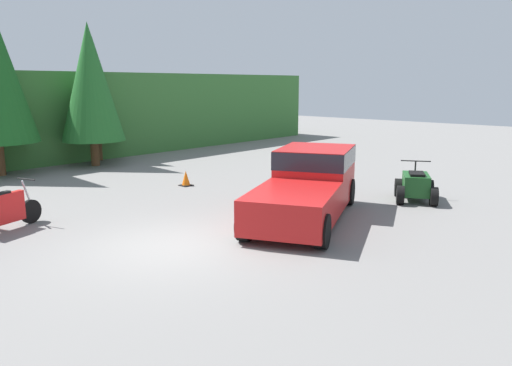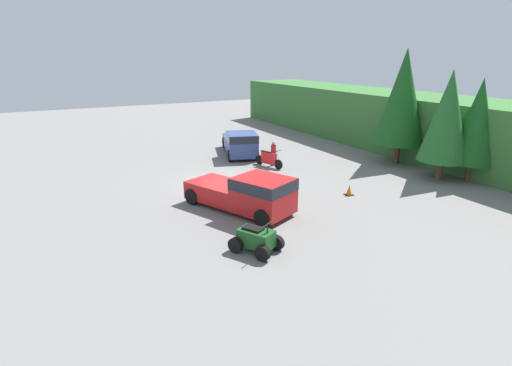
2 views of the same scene
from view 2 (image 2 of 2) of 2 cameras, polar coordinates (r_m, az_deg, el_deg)
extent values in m
plane|color=slate|center=(22.76, -4.67, -0.17)|extent=(80.00, 80.00, 0.00)
cube|color=#387033|center=(31.93, 22.85, 7.60)|extent=(44.00, 6.00, 4.20)
cylinder|color=brown|center=(28.74, 19.43, 4.07)|extent=(0.45, 0.45, 1.35)
cone|color=#19561E|center=(28.15, 20.22, 11.46)|extent=(3.29, 3.29, 6.13)
cylinder|color=brown|center=(25.88, 24.74, 1.74)|extent=(0.38, 0.38, 1.13)
cone|color=#236628|center=(25.28, 25.66, 8.60)|extent=(2.77, 2.77, 5.16)
cylinder|color=brown|center=(26.40, 28.11, 1.47)|extent=(0.35, 0.35, 1.05)
cone|color=#19561E|center=(25.83, 29.06, 7.69)|extent=(2.57, 2.57, 4.79)
cube|color=red|center=(17.88, 1.03, -1.76)|extent=(3.03, 2.81, 1.59)
cube|color=#1E232D|center=(17.71, 1.04, -0.17)|extent=(3.06, 2.84, 0.51)
cube|color=red|center=(19.67, -5.24, -1.11)|extent=(3.53, 3.03, 0.86)
cylinder|color=black|center=(18.42, 4.48, -3.26)|extent=(0.85, 0.58, 0.80)
cylinder|color=black|center=(17.03, 1.00, -5.01)|extent=(0.85, 0.58, 0.80)
cylinder|color=black|center=(21.01, -5.41, -0.59)|extent=(0.85, 0.58, 0.80)
cylinder|color=black|center=(19.81, -9.07, -1.89)|extent=(0.85, 0.58, 0.80)
cube|color=#334784|center=(28.19, -2.02, 5.54)|extent=(2.94, 2.66, 1.59)
cube|color=#1E232D|center=(28.08, -2.03, 6.58)|extent=(2.96, 2.69, 0.51)
cube|color=#334784|center=(30.89, -2.69, 5.93)|extent=(3.45, 2.83, 0.86)
cylinder|color=black|center=(27.79, 0.06, 4.07)|extent=(0.85, 0.52, 0.80)
cylinder|color=black|center=(27.55, -3.71, 3.91)|extent=(0.85, 0.52, 0.80)
cylinder|color=black|center=(31.99, -1.26, 5.91)|extent=(0.85, 0.52, 0.80)
cylinder|color=black|center=(31.79, -4.54, 5.77)|extent=(0.85, 0.52, 0.80)
cylinder|color=black|center=(25.63, 3.22, 2.67)|extent=(0.64, 0.29, 0.64)
cylinder|color=black|center=(26.75, 0.50, 3.34)|extent=(0.64, 0.29, 0.64)
cube|color=red|center=(26.12, 1.84, 3.55)|extent=(1.24, 0.53, 0.76)
cylinder|color=#B7B7BC|center=(25.55, 3.16, 3.64)|extent=(0.32, 0.14, 0.85)
cylinder|color=black|center=(25.45, 3.17, 4.60)|extent=(0.21, 0.58, 0.04)
cube|color=black|center=(26.16, 1.51, 4.49)|extent=(0.91, 0.41, 0.06)
cylinder|color=black|center=(15.14, 2.96, -8.55)|extent=(0.62, 0.48, 0.58)
cylinder|color=black|center=(14.39, 0.96, -10.02)|extent=(0.62, 0.48, 0.58)
cylinder|color=black|center=(15.70, -0.83, -7.51)|extent=(0.62, 0.48, 0.58)
cylinder|color=black|center=(14.98, -2.94, -8.84)|extent=(0.62, 0.48, 0.58)
cube|color=#194C1E|center=(14.93, 0.03, -7.87)|extent=(1.51, 1.30, 0.64)
cylinder|color=black|center=(14.49, 1.63, -6.56)|extent=(0.07, 0.07, 0.35)
cylinder|color=black|center=(14.42, 1.63, -5.92)|extent=(0.48, 0.83, 0.04)
cube|color=black|center=(14.85, -0.42, -6.50)|extent=(0.87, 0.75, 0.08)
cylinder|color=navy|center=(26.53, 2.66, 3.39)|extent=(0.18, 0.18, 0.81)
cylinder|color=navy|center=(26.43, 2.33, 3.34)|extent=(0.18, 0.18, 0.81)
cylinder|color=maroon|center=(26.31, 2.52, 4.86)|extent=(0.36, 0.36, 0.61)
sphere|color=tan|center=(26.22, 2.53, 5.73)|extent=(0.23, 0.23, 0.22)
cube|color=black|center=(21.51, 13.12, -1.63)|extent=(0.42, 0.42, 0.03)
cone|color=orange|center=(21.43, 13.17, -0.97)|extent=(0.32, 0.32, 0.55)
camera|label=1|loc=(26.96, -28.43, 8.57)|focal=35.00mm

